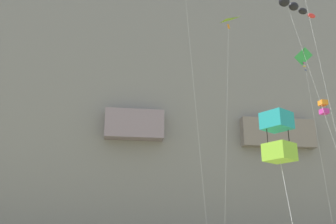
{
  "coord_description": "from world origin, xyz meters",
  "views": [
    {
      "loc": [
        -3.29,
        -7.78,
        2.66
      ],
      "look_at": [
        1.29,
        24.04,
        13.12
      ],
      "focal_mm": 41.38,
      "sensor_mm": 36.0,
      "label": 1
    }
  ],
  "objects_px": {
    "kite_box_low_left": "(278,137)",
    "kite_diamond_high_right": "(304,60)",
    "kite_box_far_right": "(324,108)",
    "kite_delta_low_right": "(226,27)",
    "kite_windsock_mid_left": "(293,6)"
  },
  "relations": [
    {
      "from": "kite_box_low_left",
      "to": "kite_delta_low_right",
      "type": "relative_size",
      "value": 0.32
    },
    {
      "from": "kite_box_low_left",
      "to": "kite_windsock_mid_left",
      "type": "height_order",
      "value": "kite_windsock_mid_left"
    },
    {
      "from": "kite_box_low_left",
      "to": "kite_diamond_high_right",
      "type": "relative_size",
      "value": 0.31
    },
    {
      "from": "kite_windsock_mid_left",
      "to": "kite_diamond_high_right",
      "type": "bearing_deg",
      "value": 59.51
    },
    {
      "from": "kite_box_far_right",
      "to": "kite_delta_low_right",
      "type": "relative_size",
      "value": 0.7
    },
    {
      "from": "kite_delta_low_right",
      "to": "kite_windsock_mid_left",
      "type": "height_order",
      "value": "kite_delta_low_right"
    },
    {
      "from": "kite_box_low_left",
      "to": "kite_diamond_high_right",
      "type": "height_order",
      "value": "kite_diamond_high_right"
    },
    {
      "from": "kite_diamond_high_right",
      "to": "kite_box_far_right",
      "type": "bearing_deg",
      "value": -90.85
    },
    {
      "from": "kite_box_far_right",
      "to": "kite_delta_low_right",
      "type": "height_order",
      "value": "kite_delta_low_right"
    },
    {
      "from": "kite_box_low_left",
      "to": "kite_box_far_right",
      "type": "bearing_deg",
      "value": 54.64
    },
    {
      "from": "kite_box_far_right",
      "to": "kite_delta_low_right",
      "type": "distance_m",
      "value": 14.53
    },
    {
      "from": "kite_box_far_right",
      "to": "kite_diamond_high_right",
      "type": "distance_m",
      "value": 8.11
    },
    {
      "from": "kite_box_low_left",
      "to": "kite_windsock_mid_left",
      "type": "distance_m",
      "value": 18.18
    },
    {
      "from": "kite_box_far_right",
      "to": "kite_diamond_high_right",
      "type": "relative_size",
      "value": 0.68
    },
    {
      "from": "kite_delta_low_right",
      "to": "kite_windsock_mid_left",
      "type": "distance_m",
      "value": 10.99
    }
  ]
}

